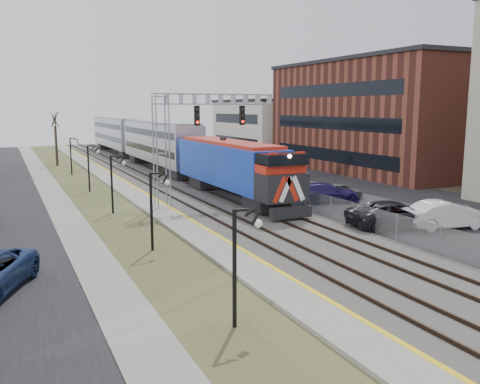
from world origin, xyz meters
TOP-DOWN VIEW (x-y plane):
  - sidewalk at (-7.00, 35.00)m, footprint 2.00×120.00m
  - grass_median at (-4.00, 35.00)m, footprint 4.00×120.00m
  - platform at (-1.00, 35.00)m, footprint 2.00×120.00m
  - ballast_bed at (4.00, 35.00)m, footprint 8.00×120.00m
  - parking_lot at (16.00, 35.00)m, footprint 16.00×120.00m
  - platform_edge at (-0.12, 35.00)m, footprint 0.24×120.00m
  - track_near at (2.00, 35.00)m, footprint 1.58×120.00m
  - track_far at (5.50, 35.00)m, footprint 1.58×120.00m
  - train at (5.50, 53.31)m, footprint 3.00×63.05m
  - signal_gantry at (1.22, 27.99)m, footprint 9.00×1.07m
  - lampposts at (-4.00, 18.29)m, footprint 0.14×62.14m
  - fence at (8.20, 35.00)m, footprint 0.04×120.00m
  - buildings_east at (30.00, 31.18)m, footprint 16.00×76.00m
  - car_lot_b at (13.17, 15.30)m, footprint 5.26×2.73m
  - car_lot_c at (10.47, 16.61)m, footprint 6.23×3.72m
  - car_lot_d at (11.55, 25.38)m, footprint 5.49×3.42m
  - car_lot_e at (13.08, 25.85)m, footprint 4.14×1.98m

SIDE VIEW (x-z plane):
  - parking_lot at x=16.00m, z-range 0.00..0.04m
  - grass_median at x=-4.00m, z-range 0.00..0.06m
  - sidewalk at x=-7.00m, z-range 0.00..0.08m
  - ballast_bed at x=4.00m, z-range 0.00..0.20m
  - platform at x=-1.00m, z-range 0.00..0.24m
  - platform_edge at x=-0.12m, z-range 0.24..0.25m
  - track_near at x=2.00m, z-range 0.20..0.35m
  - track_far at x=5.50m, z-range 0.20..0.35m
  - car_lot_e at x=13.08m, z-range 0.00..1.37m
  - car_lot_d at x=11.55m, z-range 0.00..1.48m
  - fence at x=8.20m, z-range 0.00..1.60m
  - car_lot_c at x=10.47m, z-range 0.00..1.62m
  - car_lot_b at x=13.17m, z-range 0.00..1.65m
  - lampposts at x=-4.00m, z-range 0.00..4.00m
  - train at x=5.50m, z-range 0.22..5.55m
  - signal_gantry at x=1.22m, z-range 1.51..9.66m
  - buildings_east at x=30.00m, z-range -1.19..13.81m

